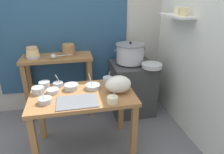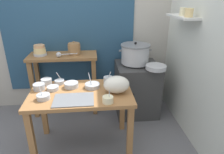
# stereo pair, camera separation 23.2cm
# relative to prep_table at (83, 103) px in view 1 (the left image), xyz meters

# --- Properties ---
(ground_plane) EXTENTS (9.00, 9.00, 0.00)m
(ground_plane) POSITION_rel_prep_table_xyz_m (-0.04, 0.01, -0.61)
(ground_plane) COLOR slate
(wall_back) EXTENTS (4.40, 0.12, 2.60)m
(wall_back) POSITION_rel_prep_table_xyz_m (0.04, 1.10, 0.69)
(wall_back) COLOR #B2ADA3
(wall_back) RESTS_ON ground
(wall_right) EXTENTS (0.30, 3.20, 2.60)m
(wall_right) POSITION_rel_prep_table_xyz_m (1.36, 0.21, 0.69)
(wall_right) COLOR silver
(wall_right) RESTS_ON ground
(prep_table) EXTENTS (1.10, 0.66, 0.72)m
(prep_table) POSITION_rel_prep_table_xyz_m (0.00, 0.00, 0.00)
(prep_table) COLOR #9E6B3D
(prep_table) RESTS_ON ground
(back_shelf_table) EXTENTS (0.96, 0.40, 0.90)m
(back_shelf_table) POSITION_rel_prep_table_xyz_m (-0.28, 0.84, 0.07)
(back_shelf_table) COLOR olive
(back_shelf_table) RESTS_ON ground
(stove_block) EXTENTS (0.60, 0.61, 0.78)m
(stove_block) POSITION_rel_prep_table_xyz_m (0.78, 0.71, -0.23)
(stove_block) COLOR #383838
(stove_block) RESTS_ON ground
(steamer_pot) EXTENTS (0.46, 0.41, 0.31)m
(steamer_pot) POSITION_rel_prep_table_xyz_m (0.74, 0.73, 0.31)
(steamer_pot) COLOR #B7BABF
(steamer_pot) RESTS_ON stove_block
(clay_pot) EXTENTS (0.17, 0.17, 0.19)m
(clay_pot) POSITION_rel_prep_table_xyz_m (-0.11, 0.84, 0.37)
(clay_pot) COLOR olive
(clay_pot) RESTS_ON back_shelf_table
(bowl_stack_enamel) EXTENTS (0.18, 0.18, 0.15)m
(bowl_stack_enamel) POSITION_rel_prep_table_xyz_m (-0.59, 0.83, 0.36)
(bowl_stack_enamel) COLOR #B7BABF
(bowl_stack_enamel) RESTS_ON back_shelf_table
(ladle) EXTENTS (0.28, 0.08, 0.07)m
(ladle) POSITION_rel_prep_table_xyz_m (-0.30, 0.73, 0.33)
(ladle) COLOR #B7BABF
(ladle) RESTS_ON back_shelf_table
(serving_tray) EXTENTS (0.40, 0.28, 0.01)m
(serving_tray) POSITION_rel_prep_table_xyz_m (-0.06, -0.17, 0.12)
(serving_tray) COLOR slate
(serving_tray) RESTS_ON prep_table
(plastic_bag) EXTENTS (0.28, 0.21, 0.18)m
(plastic_bag) POSITION_rel_prep_table_xyz_m (0.38, -0.04, 0.20)
(plastic_bag) COLOR silver
(plastic_bag) RESTS_ON prep_table
(wide_pan) EXTENTS (0.27, 0.27, 0.05)m
(wide_pan) POSITION_rel_prep_table_xyz_m (0.96, 0.45, 0.20)
(wide_pan) COLOR #B7BABF
(wide_pan) RESTS_ON stove_block
(prep_bowl_0) EXTENTS (0.11, 0.11, 0.14)m
(prep_bowl_0) POSITION_rel_prep_table_xyz_m (0.32, 0.23, 0.15)
(prep_bowl_0) COLOR #B7BABF
(prep_bowl_0) RESTS_ON prep_table
(prep_bowl_1) EXTENTS (0.13, 0.13, 0.04)m
(prep_bowl_1) POSITION_rel_prep_table_xyz_m (-0.31, 0.09, 0.13)
(prep_bowl_1) COLOR #B7BABF
(prep_bowl_1) RESTS_ON prep_table
(prep_bowl_2) EXTENTS (0.12, 0.12, 0.07)m
(prep_bowl_2) POSITION_rel_prep_table_xyz_m (-0.41, 0.24, 0.15)
(prep_bowl_2) COLOR #B7BABF
(prep_bowl_2) RESTS_ON prep_table
(prep_bowl_3) EXTENTS (0.13, 0.13, 0.07)m
(prep_bowl_3) POSITION_rel_prep_table_xyz_m (-0.46, 0.11, 0.15)
(prep_bowl_3) COLOR #B7BABF
(prep_bowl_3) RESTS_ON prep_table
(prep_bowl_4) EXTENTS (0.16, 0.16, 0.06)m
(prep_bowl_4) POSITION_rel_prep_table_xyz_m (-0.11, 0.14, 0.14)
(prep_bowl_4) COLOR #B7BABF
(prep_bowl_4) RESTS_ON prep_table
(prep_bowl_5) EXTENTS (0.17, 0.17, 0.17)m
(prep_bowl_5) POSITION_rel_prep_table_xyz_m (0.13, 0.11, 0.14)
(prep_bowl_5) COLOR #B7BABF
(prep_bowl_5) RESTS_ON prep_table
(prep_bowl_6) EXTENTS (0.11, 0.11, 0.15)m
(prep_bowl_6) POSITION_rel_prep_table_xyz_m (0.27, -0.25, 0.15)
(prep_bowl_6) COLOR beige
(prep_bowl_6) RESTS_ON prep_table
(prep_bowl_7) EXTENTS (0.13, 0.13, 0.14)m
(prep_bowl_7) POSITION_rel_prep_table_xyz_m (-0.37, -0.12, 0.14)
(prep_bowl_7) COLOR #B7BABF
(prep_bowl_7) RESTS_ON prep_table
(prep_bowl_8) EXTENTS (0.11, 0.11, 0.16)m
(prep_bowl_8) POSITION_rel_prep_table_xyz_m (-0.26, 0.25, 0.14)
(prep_bowl_8) COLOR #B7BABF
(prep_bowl_8) RESTS_ON prep_table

